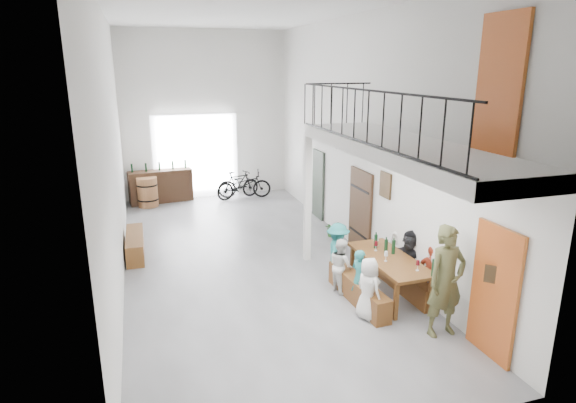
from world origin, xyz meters
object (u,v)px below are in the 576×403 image
object	(u,v)px
serving_counter	(161,186)
host_standing	(446,281)
side_bench	(135,245)
bench_inner	(358,291)
tasting_table	(389,262)
oak_barrel	(148,192)
bicycle_near	(244,184)

from	to	relation	value
serving_counter	host_standing	bearing A→B (deg)	-75.19
side_bench	bench_inner	bearing A→B (deg)	-43.17
host_standing	serving_counter	bearing A→B (deg)	109.21
tasting_table	serving_counter	bearing A→B (deg)	114.07
bench_inner	host_standing	size ratio (longest dim) A/B	1.04
oak_barrel	host_standing	xyz separation A→B (m)	(4.44, -9.38, 0.48)
tasting_table	host_standing	world-z (taller)	host_standing
serving_counter	bench_inner	bearing A→B (deg)	-76.75
side_bench	bicycle_near	bearing A→B (deg)	49.70
bench_inner	serving_counter	world-z (taller)	serving_counter
oak_barrel	serving_counter	size ratio (longest dim) A/B	0.47
bicycle_near	bench_inner	bearing A→B (deg)	-165.81
bench_inner	oak_barrel	bearing A→B (deg)	112.09
tasting_table	oak_barrel	xyz separation A→B (m)	(-4.26, 7.86, -0.23)
host_standing	tasting_table	bearing A→B (deg)	93.78
oak_barrel	serving_counter	bearing A→B (deg)	45.00
side_bench	host_standing	bearing A→B (deg)	-46.98
bicycle_near	side_bench	bearing A→B (deg)	150.96
bench_inner	tasting_table	bearing A→B (deg)	2.89
host_standing	bicycle_near	world-z (taller)	host_standing
tasting_table	serving_counter	size ratio (longest dim) A/B	1.03
oak_barrel	serving_counter	xyz separation A→B (m)	(0.44, 0.44, 0.06)
bench_inner	side_bench	distance (m)	5.52
tasting_table	oak_barrel	size ratio (longest dim) A/B	2.18
side_bench	serving_counter	distance (m)	4.68
oak_barrel	host_standing	size ratio (longest dim) A/B	0.50
tasting_table	serving_counter	distance (m)	9.14
bench_inner	oak_barrel	xyz separation A→B (m)	(-3.59, 7.92, 0.25)
host_standing	side_bench	bearing A→B (deg)	130.02
serving_counter	bicycle_near	size ratio (longest dim) A/B	1.13
bench_inner	host_standing	xyz separation A→B (m)	(0.86, -1.46, 0.73)
oak_barrel	tasting_table	bearing A→B (deg)	-61.52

